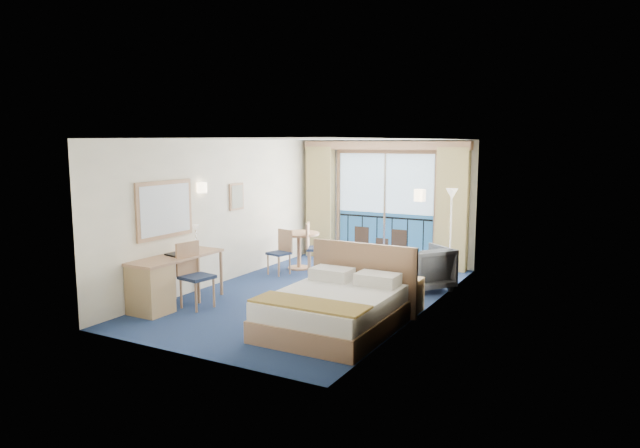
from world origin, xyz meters
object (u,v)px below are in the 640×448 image
Objects in this scene: armchair at (424,268)px; desk at (156,283)px; table_chair_b at (282,249)px; bed at (335,309)px; round_table at (299,241)px; desk_chair at (193,271)px; floor_lamp at (451,211)px; nightstand at (408,294)px; table_chair_a at (313,244)px.

armchair is 4.67m from desk.
bed is at bearing -31.83° from table_chair_b.
bed is 2.93m from desk.
round_table is at bearing 128.13° from bed.
armchair is 4.10m from desk_chair.
desk is at bearing -95.88° from round_table.
desk is at bearing -168.88° from bed.
armchair is 0.49× the size of floor_lamp.
floor_lamp is at bearing 33.64° from table_chair_b.
nightstand is 0.61× the size of armchair.
armchair is at bearing 17.45° from table_chair_b.
table_chair_b is (-2.55, 2.59, 0.20)m from bed.
bed is 2.44× the size of round_table.
table_chair_a is (-2.66, 1.67, 0.31)m from nightstand.
nightstand is 0.52× the size of table_chair_a.
bed is 2.32× the size of table_chair_b.
desk_chair is 1.03× the size of table_chair_a.
bed is at bearing -170.36° from table_chair_a.
desk is 1.65× the size of desk_chair.
desk_chair is 3.15m from table_chair_a.
desk_chair is at bearing -90.81° from round_table.
desk_chair reaches higher than table_chair_b.
desk_chair reaches higher than armchair.
bed is at bearing -78.93° from desk_chair.
round_table is at bearing 47.89° from table_chair_a.
round_table is at bearing 8.31° from desk_chair.
desk_chair reaches higher than nightstand.
table_chair_b is at bearing 107.41° from table_chair_a.
floor_lamp reaches higher than bed.
round_table is (-3.08, 1.80, 0.32)m from nightstand.
desk is (-3.45, -4.30, -0.89)m from floor_lamp.
floor_lamp is at bearing -154.78° from armchair.
nightstand is 3.59m from round_table.
desk_chair is at bearing -75.98° from table_chair_b.
desk_chair is (0.34, 0.48, 0.14)m from desk.
table_chair_b is at bearing 134.57° from bed.
nightstand is 3.47m from desk_chair.
nightstand is at bearing 66.33° from bed.
desk is 3.17m from table_chair_b.
nightstand is 3.97m from desk.
round_table is (0.38, 3.73, 0.13)m from desk.
armchair is 2.90m from round_table.
floor_lamp is at bearing 81.12° from bed.
nightstand is 0.59× the size of table_chair_b.
table_chair_b is (-0.02, 2.68, -0.09)m from desk_chair.
armchair is 1.02× the size of round_table.
armchair is at bearing -120.25° from table_chair_a.
bed is at bearing 11.12° from desk.
table_chair_b is (-0.06, -0.58, -0.08)m from round_table.
floor_lamp is 1.68× the size of desk_chair.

